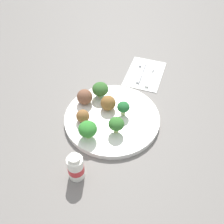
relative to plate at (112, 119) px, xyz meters
The scene contains 13 objects.
ground_plane 0.01m from the plate, ahead, with size 4.00×4.00×0.00m, color slate.
plate is the anchor object (origin of this frame).
broccoli_floret_far_rim 0.11m from the plate, 164.43° to the left, with size 0.05×0.05×0.05m.
broccoli_floret_back_right 0.05m from the plate, 49.58° to the right, with size 0.04×0.04×0.05m.
broccoli_floret_near_rim 0.07m from the plate, 142.89° to the right, with size 0.04×0.04×0.05m.
broccoli_floret_mid_right 0.10m from the plate, 48.00° to the left, with size 0.05×0.05×0.05m.
meatball_far_rim 0.11m from the plate, 79.66° to the left, with size 0.05×0.05×0.05m, color brown.
meatball_near_rim 0.05m from the plate, 43.91° to the left, with size 0.05×0.05×0.05m, color brown.
meatball_front_left 0.09m from the plate, 125.46° to the left, with size 0.04×0.04×0.04m, color brown.
napkin 0.25m from the plate, ahead, with size 0.17×0.12×0.01m, color white.
fork 0.25m from the plate, ahead, with size 0.12×0.03×0.01m.
knife 0.26m from the plate, ahead, with size 0.15×0.04×0.01m.
yogurt_bottle 0.21m from the plate, behind, with size 0.04×0.04×0.08m.
Camera 1 is at (-0.50, -0.24, 0.62)m, focal length 44.64 mm.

